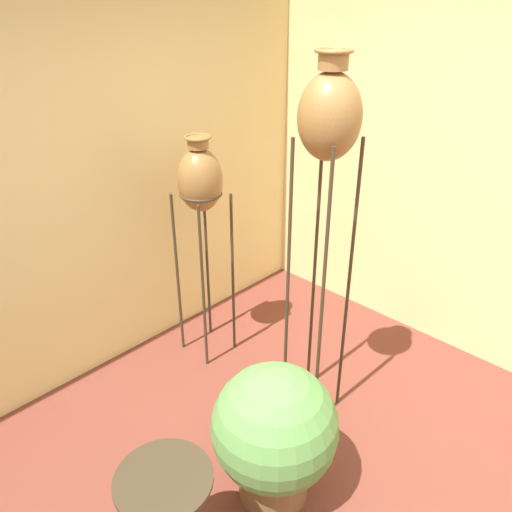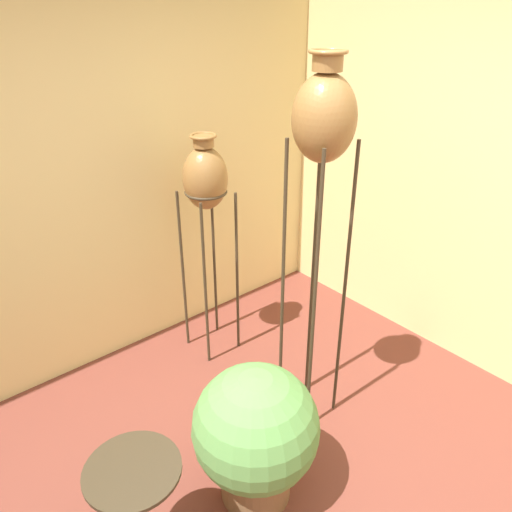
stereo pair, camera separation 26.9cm
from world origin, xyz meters
TOP-DOWN VIEW (x-y plane):
  - wall_back at (0.00, 2.04)m, footprint 8.01×0.06m
  - vase_stand_tall at (0.79, 0.69)m, footprint 0.31×0.31m
  - vase_stand_medium at (0.72, 1.60)m, footprint 0.29×0.29m
  - side_table at (-0.49, 0.45)m, footprint 0.40×0.40m
  - potted_plant at (0.14, 0.42)m, footprint 0.63×0.63m

SIDE VIEW (x-z plane):
  - potted_plant at x=0.14m, z-range 0.04..0.82m
  - side_table at x=-0.49m, z-range 0.14..0.79m
  - vase_stand_medium at x=0.72m, z-range 0.49..2.09m
  - wall_back at x=0.00m, z-range 0.00..2.70m
  - vase_stand_tall at x=0.79m, z-range 0.72..2.86m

